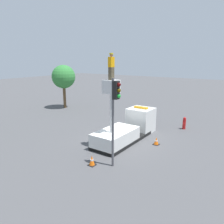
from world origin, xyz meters
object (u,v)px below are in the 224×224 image
object	(u,v)px
traffic_light_pole	(115,106)
traffic_cone_rear	(92,161)
bucket_truck	(128,128)
worker	(111,67)
tree_left_bg	(64,77)
fire_hydrant	(184,123)
traffic_cone_curbside	(156,141)

from	to	relation	value
traffic_light_pole	traffic_cone_rear	xyz separation A→B (m)	(-0.67, 1.21, -3.41)
bucket_truck	worker	bearing A→B (deg)	180.00
traffic_light_pole	tree_left_bg	bearing A→B (deg)	56.65
bucket_truck	tree_left_bg	size ratio (longest dim) A/B	1.23
tree_left_bg	worker	bearing A→B (deg)	-120.09
fire_hydrant	worker	bearing A→B (deg)	158.44
traffic_light_pole	traffic_cone_curbside	world-z (taller)	traffic_light_pole
worker	traffic_cone_rear	xyz separation A→B (m)	(-2.84, -0.58, -5.45)
bucket_truck	traffic_cone_curbside	distance (m)	2.48
traffic_light_pole	bucket_truck	bearing A→B (deg)	22.11
worker	tree_left_bg	xyz separation A→B (m)	(7.33, 12.65, -1.75)
traffic_cone_curbside	tree_left_bg	size ratio (longest dim) A/B	0.10
traffic_light_pole	traffic_cone_curbside	xyz separation A→B (m)	(4.60, -0.60, -3.44)
traffic_light_pole	traffic_cone_rear	bearing A→B (deg)	119.00
worker	fire_hydrant	bearing A→B (deg)	-21.56
fire_hydrant	bucket_truck	bearing A→B (deg)	150.47
tree_left_bg	bucket_truck	bearing A→B (deg)	-111.96
bucket_truck	fire_hydrant	distance (m)	5.91
traffic_light_pole	traffic_cone_rear	size ratio (longest dim) A/B	8.33
fire_hydrant	traffic_cone_rear	bearing A→B (deg)	167.17
traffic_cone_curbside	tree_left_bg	bearing A→B (deg)	71.94
worker	fire_hydrant	world-z (taller)	worker
traffic_cone_curbside	traffic_cone_rear	bearing A→B (deg)	161.05
bucket_truck	tree_left_bg	xyz separation A→B (m)	(5.10, 12.65, 3.12)
worker	traffic_light_pole	distance (m)	3.48
fire_hydrant	traffic_cone_rear	world-z (taller)	fire_hydrant
traffic_light_pole	traffic_cone_curbside	size ratio (longest dim) A/B	9.18
bucket_truck	fire_hydrant	world-z (taller)	bucket_truck
traffic_cone_rear	traffic_cone_curbside	bearing A→B (deg)	-18.95
traffic_cone_rear	worker	bearing A→B (deg)	11.62
fire_hydrant	traffic_cone_rear	size ratio (longest dim) A/B	1.78
traffic_cone_curbside	worker	bearing A→B (deg)	135.37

